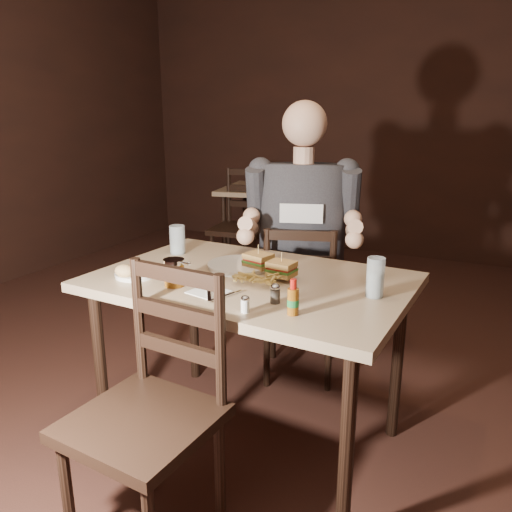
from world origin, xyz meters
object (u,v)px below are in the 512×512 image
at_px(bg_table, 267,197).
at_px(bg_chair_far, 289,213).
at_px(main_table, 251,295).
at_px(bg_chair_near, 240,229).
at_px(glass_left, 177,240).
at_px(dinner_plate, 239,266).
at_px(chair_near, 142,421).
at_px(syrup_dispenser, 174,273).
at_px(diner, 302,206).
at_px(hot_sauce, 293,297).
at_px(side_plate, 136,275).
at_px(glass_right, 375,277).
at_px(chair_far, 300,301).

bearing_deg(bg_table, bg_chair_far, 90.00).
height_order(main_table, bg_chair_near, bg_chair_near).
bearing_deg(glass_left, dinner_plate, -12.00).
height_order(dinner_plate, glass_left, glass_left).
bearing_deg(chair_near, glass_left, 121.17).
height_order(chair_near, syrup_dispenser, chair_near).
height_order(chair_near, dinner_plate, chair_near).
bearing_deg(glass_left, main_table, -20.42).
relative_size(diner, hot_sauce, 8.27).
bearing_deg(chair_near, side_plate, 133.49).
bearing_deg(bg_chair_far, glass_right, 134.09).
bearing_deg(hot_sauce, bg_table, 116.35).
height_order(bg_chair_near, diner, diner).
height_order(main_table, dinner_plate, dinner_plate).
distance_m(chair_near, hot_sauce, 0.63).
distance_m(main_table, bg_table, 2.67).
relative_size(bg_chair_far, hot_sauce, 6.89).
xyz_separation_m(bg_chair_near, side_plate, (0.62, -2.10, 0.29)).
distance_m(bg_chair_far, side_plate, 3.28).
distance_m(bg_table, hot_sauce, 3.07).
relative_size(bg_table, side_plate, 5.62).
distance_m(dinner_plate, hot_sauce, 0.57).
height_order(bg_chair_far, bg_chair_near, bg_chair_near).
xyz_separation_m(diner, hot_sauce, (0.31, -0.90, -0.14)).
distance_m(bg_chair_near, syrup_dispenser, 2.31).
relative_size(bg_chair_near, hot_sauce, 7.78).
xyz_separation_m(diner, syrup_dispenser, (-0.21, -0.83, -0.15)).
bearing_deg(bg_table, side_plate, -76.89).
bearing_deg(glass_right, syrup_dispenser, -163.13).
bearing_deg(syrup_dispenser, side_plate, 176.54).
xyz_separation_m(bg_table, chair_far, (1.03, -1.80, -0.24)).
relative_size(main_table, bg_table, 1.42).
distance_m(chair_far, dinner_plate, 0.65).
bearing_deg(chair_far, dinner_plate, 63.57).
distance_m(bg_table, diner, 2.14).
relative_size(bg_table, chair_far, 1.06).
bearing_deg(chair_near, hot_sauce, 49.40).
bearing_deg(diner, glass_left, -156.68).
distance_m(hot_sauce, side_plate, 0.75).
bearing_deg(dinner_plate, glass_right, -9.12).
xyz_separation_m(syrup_dispenser, side_plate, (-0.21, 0.02, -0.05)).
xyz_separation_m(bg_chair_far, diner, (1.05, -2.40, 0.54)).
xyz_separation_m(bg_table, syrup_dispenser, (0.83, -2.67, 0.14)).
bearing_deg(syrup_dispenser, glass_right, 19.76).
height_order(chair_far, hot_sauce, hot_sauce).
xyz_separation_m(bg_chair_far, glass_right, (1.57, -3.00, 0.41)).
bearing_deg(dinner_plate, glass_left, 168.00).
bearing_deg(bg_chair_near, bg_chair_far, 83.38).
distance_m(bg_chair_far, glass_right, 3.41).
height_order(main_table, bg_chair_far, bg_chair_far).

